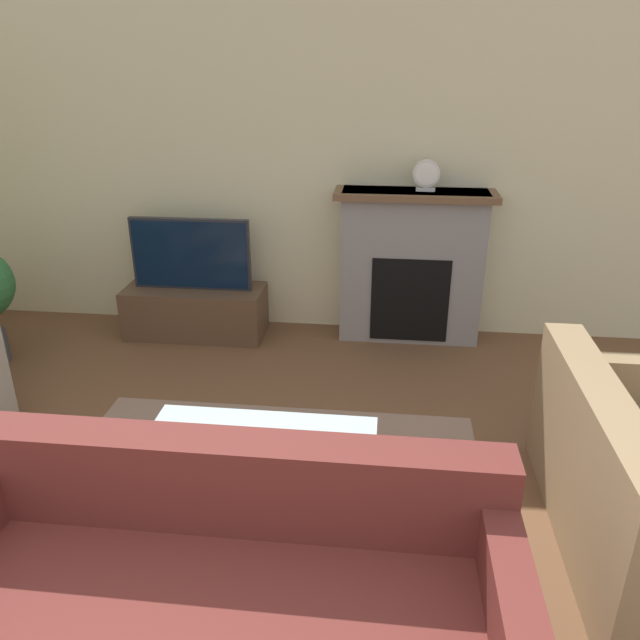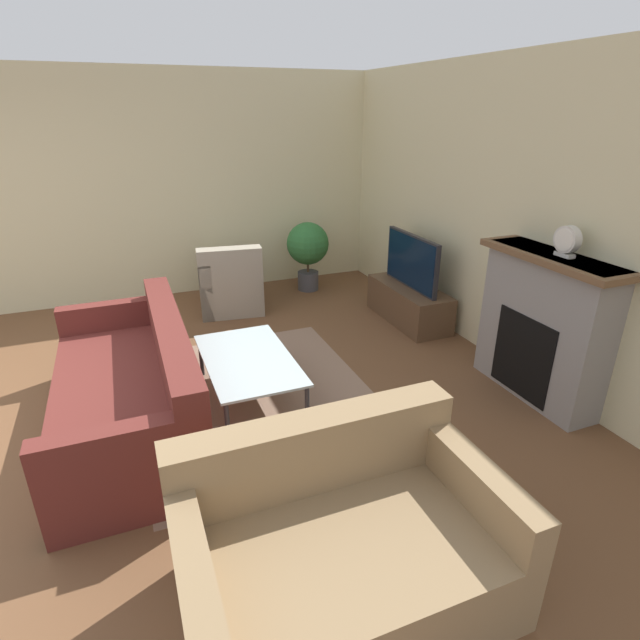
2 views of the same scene
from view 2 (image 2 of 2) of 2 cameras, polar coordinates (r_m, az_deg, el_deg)
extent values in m
cube|color=beige|center=(4.97, 19.78, 11.30)|extent=(8.62, 0.06, 2.70)
cube|color=beige|center=(6.63, -13.62, 14.64)|extent=(0.06, 7.47, 2.70)
cube|color=#896B56|center=(4.30, -7.15, -8.69)|extent=(2.39, 1.89, 0.00)
cube|color=gray|center=(4.43, 24.08, -0.78)|extent=(1.12, 0.32, 1.22)
cube|color=black|center=(4.41, 22.08, -3.84)|extent=(0.61, 0.01, 0.69)
cube|color=brown|center=(4.22, 25.07, 6.47)|extent=(1.24, 0.38, 0.05)
cube|color=brown|center=(5.75, 10.10, 1.86)|extent=(1.14, 0.46, 0.41)
cube|color=#232328|center=(5.59, 10.46, 6.62)|extent=(0.97, 0.05, 0.58)
cube|color=black|center=(5.58, 10.22, 6.60)|extent=(0.93, 0.01, 0.54)
cube|color=#5B231E|center=(4.06, -21.29, -8.85)|extent=(2.17, 0.95, 0.42)
cube|color=#5B231E|center=(3.88, -16.64, -2.85)|extent=(2.17, 0.20, 0.40)
cube|color=#5B231E|center=(4.92, -21.93, -1.69)|extent=(0.14, 0.95, 0.66)
cube|color=#5B231E|center=(3.15, -20.91, -16.28)|extent=(0.14, 0.95, 0.66)
cube|color=#8C704C|center=(2.69, 2.79, -26.40)|extent=(0.98, 1.53, 0.42)
cube|color=#8C704C|center=(2.66, -0.63, -14.69)|extent=(0.20, 1.53, 0.40)
cube|color=#8C704C|center=(2.48, -13.94, -28.49)|extent=(0.98, 0.14, 0.66)
cube|color=#8C704C|center=(2.88, 16.33, -19.98)|extent=(0.98, 0.14, 0.66)
cube|color=#9E937F|center=(6.15, -10.25, 3.32)|extent=(0.92, 0.82, 0.42)
cube|color=#9E937F|center=(5.72, -10.26, 6.15)|extent=(0.29, 0.73, 0.40)
cube|color=#9E937F|center=(6.14, -7.66, 4.62)|extent=(0.85, 0.25, 0.66)
cube|color=#9E937F|center=(6.10, -13.01, 4.12)|extent=(0.85, 0.25, 0.66)
cylinder|color=#333338|center=(4.63, -13.43, -4.16)|extent=(0.04, 0.04, 0.36)
cylinder|color=#333338|center=(3.68, -10.53, -11.60)|extent=(0.04, 0.04, 0.36)
cylinder|color=#333338|center=(4.74, -6.20, -3.00)|extent=(0.04, 0.04, 0.36)
cylinder|color=#333338|center=(3.81, -1.47, -9.85)|extent=(0.04, 0.04, 0.36)
cube|color=silver|center=(4.10, -8.22, -4.46)|extent=(1.19, 0.69, 0.02)
cylinder|color=#47474C|center=(6.70, -1.37, 4.53)|extent=(0.28, 0.28, 0.25)
cylinder|color=#4C3823|center=(6.63, -1.38, 6.21)|extent=(0.03, 0.03, 0.16)
sphere|color=#2D6B33|center=(6.55, -1.41, 8.73)|extent=(0.55, 0.55, 0.55)
cube|color=beige|center=(4.19, 26.15, 6.72)|extent=(0.14, 0.07, 0.03)
cylinder|color=beige|center=(4.16, 26.44, 8.26)|extent=(0.20, 0.07, 0.20)
cylinder|color=white|center=(4.13, 26.08, 8.24)|extent=(0.17, 0.00, 0.17)
camera|label=1|loc=(3.44, -54.78, 12.99)|focal=35.00mm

